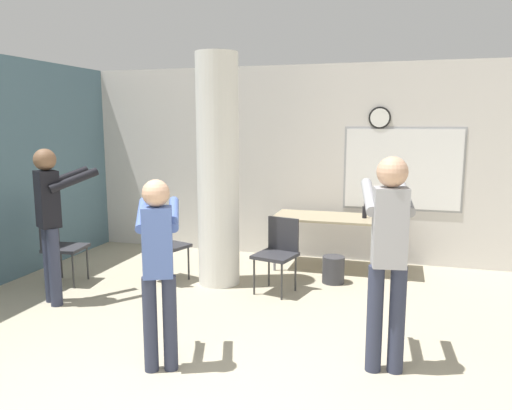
{
  "coord_description": "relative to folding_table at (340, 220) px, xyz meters",
  "views": [
    {
      "loc": [
        1.25,
        -2.17,
        1.99
      ],
      "look_at": [
        -0.08,
        2.37,
        1.2
      ],
      "focal_mm": 35.0,
      "sensor_mm": 36.0,
      "label": 1
    }
  ],
  "objects": [
    {
      "name": "bottle_on_table",
      "position": [
        0.32,
        0.01,
        0.13
      ],
      "size": [
        0.06,
        0.06,
        0.23
      ],
      "color": "black",
      "rests_on": "folding_table"
    },
    {
      "name": "person_watching_back",
      "position": [
        -2.86,
        -2.19,
        0.32
      ],
      "size": [
        0.61,
        0.68,
        1.71
      ],
      "color": "#2D3347",
      "rests_on": "ground_plane"
    },
    {
      "name": "folding_table",
      "position": [
        0.0,
        0.0,
        0.0
      ],
      "size": [
        1.77,
        0.75,
        0.73
      ],
      "color": "tan",
      "rests_on": "ground_plane"
    },
    {
      "name": "person_playing_front",
      "position": [
        -1.04,
        -3.22,
        0.23
      ],
      "size": [
        0.51,
        0.63,
        1.56
      ],
      "color": "#2D3347",
      "rests_on": "ground_plane"
    },
    {
      "name": "wall_back",
      "position": [
        -0.45,
        0.57,
        0.72
      ],
      "size": [
        8.0,
        0.15,
        2.8
      ],
      "color": "silver",
      "rests_on": "ground_plane"
    },
    {
      "name": "waste_bin",
      "position": [
        0.01,
        -0.61,
        -0.51
      ],
      "size": [
        0.28,
        0.28,
        0.34
      ],
      "color": "#38383D",
      "rests_on": "ground_plane"
    },
    {
      "name": "chair_table_front",
      "position": [
        -0.58,
        -1.11,
        -0.17
      ],
      "size": [
        0.53,
        0.53,
        0.87
      ],
      "color": "#2D2D33",
      "rests_on": "ground_plane"
    },
    {
      "name": "support_pillar",
      "position": [
        -1.36,
        -1.01,
        0.72
      ],
      "size": [
        0.51,
        0.51,
        2.8
      ],
      "color": "silver",
      "rests_on": "ground_plane"
    },
    {
      "name": "chair_by_left_wall",
      "position": [
        -3.25,
        -1.57,
        -0.17
      ],
      "size": [
        0.5,
        0.5,
        0.87
      ],
      "color": "#2D2D33",
      "rests_on": "ground_plane"
    },
    {
      "name": "person_playing_side",
      "position": [
        0.7,
        -2.73,
        0.34
      ],
      "size": [
        0.46,
        0.67,
        1.73
      ],
      "color": "#2D3347",
      "rests_on": "ground_plane"
    },
    {
      "name": "chair_near_pillar",
      "position": [
        -2.03,
        -1.19,
        -0.17
      ],
      "size": [
        0.56,
        0.56,
        0.87
      ],
      "color": "#2D2D33",
      "rests_on": "ground_plane"
    }
  ]
}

